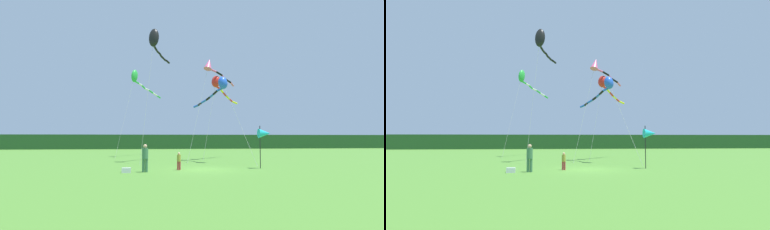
# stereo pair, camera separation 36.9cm
# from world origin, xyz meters

# --- Properties ---
(ground_plane) EXTENTS (120.00, 120.00, 0.00)m
(ground_plane) POSITION_xyz_m (0.00, 0.00, 0.00)
(ground_plane) COLOR #4C842D
(distant_treeline) EXTENTS (108.00, 2.11, 3.03)m
(distant_treeline) POSITION_xyz_m (0.00, 45.00, 1.51)
(distant_treeline) COLOR #234C23
(distant_treeline) RESTS_ON ground
(person_adult) EXTENTS (0.40, 0.40, 1.81)m
(person_adult) POSITION_xyz_m (-3.95, -1.26, 1.01)
(person_adult) COLOR #3F724C
(person_adult) RESTS_ON ground
(person_child) EXTENTS (0.27, 0.27, 1.23)m
(person_child) POSITION_xyz_m (-1.64, -0.10, 0.69)
(person_child) COLOR #B23338
(person_child) RESTS_ON ground
(cooler_box) EXTENTS (0.56, 0.37, 0.32)m
(cooler_box) POSITION_xyz_m (-5.12, -1.50, 0.16)
(cooler_box) COLOR silver
(cooler_box) RESTS_ON ground
(banner_flag_pole) EXTENTS (0.90, 0.70, 3.14)m
(banner_flag_pole) POSITION_xyz_m (4.74, 0.37, 2.55)
(banner_flag_pole) COLOR black
(banner_flag_pole) RESTS_ON ground
(kite_blue) EXTENTS (4.17, 7.98, 7.98)m
(kite_blue) POSITION_xyz_m (2.61, 6.06, 7.04)
(kite_blue) COLOR #B2B2B2
(kite_blue) RESTS_ON ground
(kite_black) EXTENTS (2.75, 5.77, 12.60)m
(kite_black) POSITION_xyz_m (-3.43, 7.09, 11.51)
(kite_black) COLOR #B2B2B2
(kite_black) RESTS_ON ground
(kite_red) EXTENTS (5.13, 6.04, 8.89)m
(kite_red) POSITION_xyz_m (3.31, 10.46, 7.99)
(kite_red) COLOR #B2B2B2
(kite_red) RESTS_ON ground
(kite_rainbow) EXTENTS (6.15, 6.91, 10.48)m
(kite_rainbow) POSITION_xyz_m (2.47, 9.32, 9.56)
(kite_rainbow) COLOR #B2B2B2
(kite_rainbow) RESTS_ON ground
(kite_green) EXTENTS (5.12, 8.17, 10.68)m
(kite_green) POSITION_xyz_m (-5.55, 16.60, 9.54)
(kite_green) COLOR #B2B2B2
(kite_green) RESTS_ON ground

